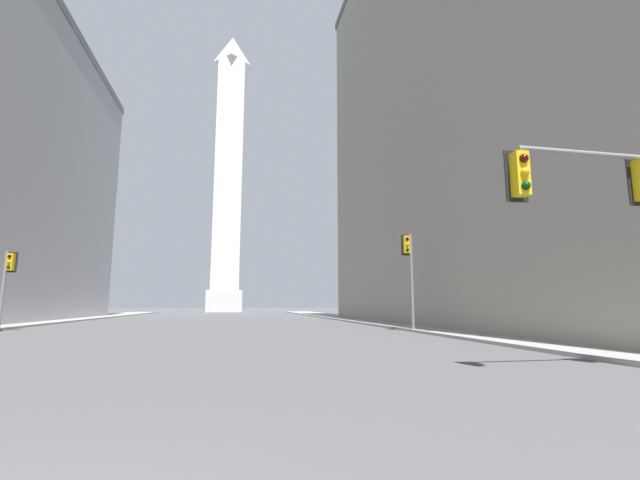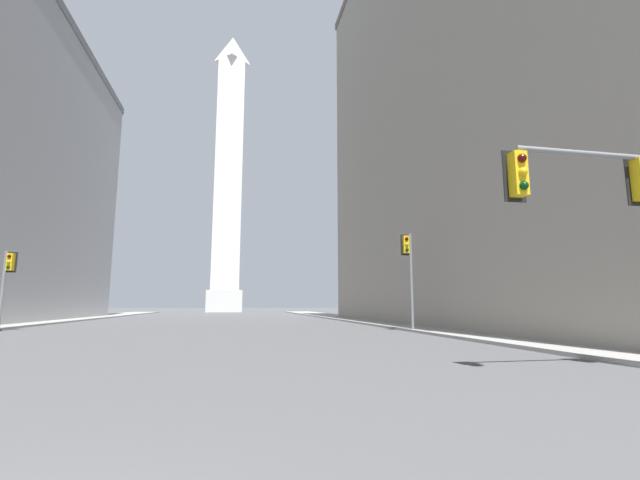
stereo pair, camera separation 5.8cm
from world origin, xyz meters
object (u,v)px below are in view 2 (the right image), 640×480
object	(u,v)px
traffic_light_near_right	(607,202)
traffic_light_mid_right	(409,266)
traffic_light_mid_left	(6,278)
obelisk	(229,173)

from	to	relation	value
traffic_light_near_right	traffic_light_mid_right	bearing A→B (deg)	84.94
traffic_light_mid_left	traffic_light_near_right	bearing A→B (deg)	-42.47
obelisk	traffic_light_mid_right	size ratio (longest dim) A/B	10.55
traffic_light_near_right	traffic_light_mid_right	xyz separation A→B (m)	(1.42, 16.10, -0.24)
traffic_light_near_right	traffic_light_mid_right	distance (m)	16.17
obelisk	traffic_light_near_right	distance (m)	90.90
traffic_light_mid_right	traffic_light_near_right	bearing A→B (deg)	-95.06
obelisk	traffic_light_mid_left	world-z (taller)	obelisk
traffic_light_near_right	traffic_light_mid_right	world-z (taller)	traffic_light_mid_right
traffic_light_mid_right	traffic_light_mid_left	world-z (taller)	traffic_light_mid_right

